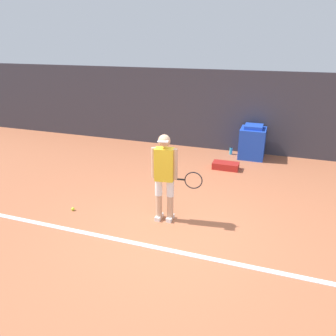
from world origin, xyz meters
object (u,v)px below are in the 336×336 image
(equipment_bag, at_px, (226,166))
(water_bottle, at_px, (231,151))
(covered_chair, at_px, (252,142))
(tennis_player, at_px, (165,174))
(tennis_ball, at_px, (73,209))

(equipment_bag, xyz_separation_m, water_bottle, (-0.05, 1.25, 0.01))
(covered_chair, relative_size, equipment_bag, 1.42)
(equipment_bag, distance_m, water_bottle, 1.25)
(tennis_player, relative_size, covered_chair, 1.74)
(tennis_ball, xyz_separation_m, equipment_bag, (2.53, 3.29, 0.06))
(tennis_player, height_order, tennis_ball, tennis_player)
(covered_chair, xyz_separation_m, water_bottle, (-0.60, 0.09, -0.36))
(tennis_player, xyz_separation_m, water_bottle, (0.59, 4.25, -0.84))
(covered_chair, relative_size, water_bottle, 4.36)
(tennis_player, relative_size, water_bottle, 7.59)
(tennis_ball, height_order, equipment_bag, equipment_bag)
(equipment_bag, bearing_deg, water_bottle, 92.50)
(tennis_ball, bearing_deg, covered_chair, 55.28)
(equipment_bag, relative_size, water_bottle, 3.07)
(tennis_ball, xyz_separation_m, covered_chair, (3.08, 4.45, 0.43))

